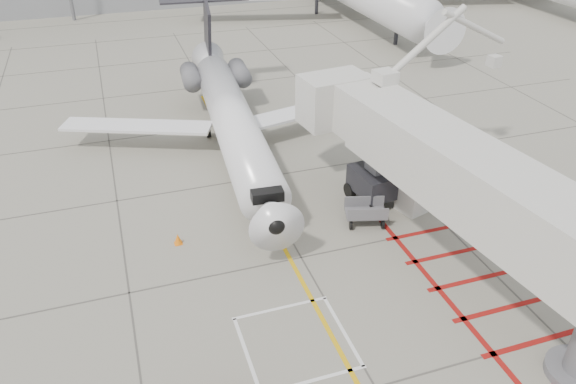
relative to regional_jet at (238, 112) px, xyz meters
name	(u,v)px	position (x,y,z in m)	size (l,w,h in m)	color
ground_plane	(333,313)	(0.55, -13.62, -3.62)	(260.00, 260.00, 0.00)	gray
regional_jet	(238,112)	(0.00, 0.00, 0.00)	(21.94, 27.66, 7.25)	white
jet_bridge	(466,192)	(6.98, -12.50, 0.46)	(9.68, 20.45, 8.18)	silver
baggage_cart	(366,213)	(4.66, -7.93, -2.97)	(2.07, 1.31, 1.31)	#5D5C62
ground_power_unit	(420,192)	(8.06, -7.43, -2.70)	(2.34, 1.37, 1.85)	beige
cone_nose	(178,239)	(-4.83, -6.66, -3.34)	(0.41, 0.41, 0.56)	orange
cone_side	(280,218)	(0.52, -6.46, -3.38)	(0.35, 0.35, 0.49)	orange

